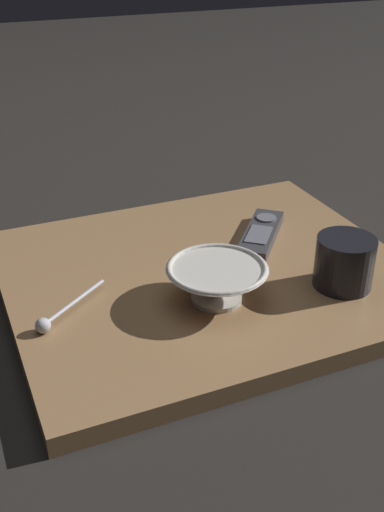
{
  "coord_description": "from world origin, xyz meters",
  "views": [
    {
      "loc": [
        0.81,
        -0.37,
        0.55
      ],
      "look_at": [
        -0.02,
        -0.02,
        0.05
      ],
      "focal_mm": 43.75,
      "sensor_mm": 36.0,
      "label": 1
    }
  ],
  "objects": [
    {
      "name": "coffee_mug",
      "position": [
        0.13,
        0.17,
        0.07
      ],
      "size": [
        0.09,
        0.09,
        0.08
      ],
      "color": "black",
      "rests_on": "table"
    },
    {
      "name": "cereal_bowl",
      "position": [
        0.09,
        -0.03,
        0.06
      ],
      "size": [
        0.15,
        0.15,
        0.06
      ],
      "color": "beige",
      "rests_on": "table"
    },
    {
      "name": "tv_remote_near",
      "position": [
        -0.06,
        0.13,
        0.04
      ],
      "size": [
        0.17,
        0.15,
        0.02
      ],
      "color": "#38383D",
      "rests_on": "table"
    },
    {
      "name": "ground_plane",
      "position": [
        0.0,
        0.0,
        0.0
      ],
      "size": [
        6.0,
        6.0,
        0.0
      ],
      "primitive_type": "plane",
      "color": "black"
    },
    {
      "name": "teaspoon",
      "position": [
        0.06,
        -0.27,
        0.04
      ],
      "size": [
        0.1,
        0.12,
        0.02
      ],
      "color": "silver",
      "rests_on": "table"
    },
    {
      "name": "table",
      "position": [
        0.0,
        0.0,
        0.02
      ],
      "size": [
        0.55,
        0.65,
        0.03
      ],
      "color": "#936D47",
      "rests_on": "ground"
    }
  ]
}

